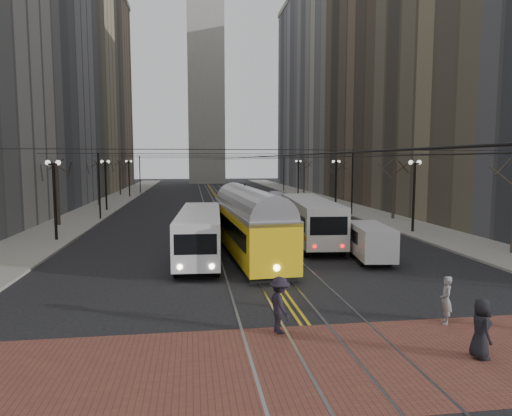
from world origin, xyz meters
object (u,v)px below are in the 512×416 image
object	(u,v)px
sedan_grey	(261,204)
clock_tower	(205,39)
pedestrian_d	(280,305)
transit_bus	(200,235)
sedan_silver	(276,198)
pedestrian_b	(446,300)
pedestrian_a	(481,329)
cargo_van	(370,243)
streetcar	(249,230)
rear_bus	(310,221)

from	to	relation	value
sedan_grey	clock_tower	bearing A→B (deg)	99.80
sedan_grey	pedestrian_d	xyz separation A→B (m)	(-5.04, -37.23, 0.16)
clock_tower	transit_bus	world-z (taller)	clock_tower
sedan_silver	transit_bus	bearing A→B (deg)	-107.40
pedestrian_b	pedestrian_d	world-z (taller)	pedestrian_d
sedan_silver	pedestrian_a	world-z (taller)	pedestrian_a
sedan_silver	pedestrian_a	xyz separation A→B (m)	(-2.90, -48.26, 0.07)
pedestrian_b	sedan_grey	bearing A→B (deg)	-161.44
clock_tower	transit_bus	xyz separation A→B (m)	(-3.50, -91.11, -34.54)
transit_bus	cargo_van	xyz separation A→B (m)	(9.81, -2.25, -0.36)
streetcar	pedestrian_a	xyz separation A→B (m)	(4.98, -15.31, -0.72)
transit_bus	rear_bus	distance (m)	8.90
rear_bus	pedestrian_a	bearing A→B (deg)	-85.30
streetcar	pedestrian_b	size ratio (longest dim) A/B	7.95
transit_bus	streetcar	world-z (taller)	streetcar
cargo_van	transit_bus	bearing A→B (deg)	174.32
rear_bus	clock_tower	bearing A→B (deg)	97.29
cargo_van	pedestrian_d	bearing A→B (deg)	-118.72
cargo_van	sedan_silver	bearing A→B (deg)	95.48
transit_bus	pedestrian_d	xyz separation A→B (m)	(2.46, -12.39, -0.44)
transit_bus	sedan_silver	distance (m)	34.82
clock_tower	cargo_van	size ratio (longest dim) A/B	13.77
streetcar	sedan_silver	distance (m)	33.89
clock_tower	cargo_van	bearing A→B (deg)	-86.14
sedan_silver	pedestrian_d	bearing A→B (deg)	-99.69
rear_bus	sedan_silver	bearing A→B (deg)	88.50
transit_bus	sedan_grey	size ratio (longest dim) A/B	2.37
streetcar	rear_bus	distance (m)	6.32
rear_bus	sedan_grey	xyz separation A→B (m)	(-0.38, 20.72, -0.73)
transit_bus	pedestrian_d	distance (m)	12.64
rear_bus	sedan_silver	xyz separation A→B (m)	(2.99, 28.95, -0.71)
clock_tower	cargo_van	world-z (taller)	clock_tower
cargo_van	pedestrian_b	xyz separation A→B (m)	(-1.27, -10.14, -0.18)
rear_bus	pedestrian_b	xyz separation A→B (m)	(0.65, -16.51, -0.67)
cargo_van	pedestrian_b	bearing A→B (deg)	-89.95
transit_bus	sedan_grey	bearing A→B (deg)	76.34
sedan_silver	clock_tower	bearing A→B (deg)	98.05
streetcar	pedestrian_b	world-z (taller)	streetcar
streetcar	pedestrian_d	distance (m)	12.53
pedestrian_b	pedestrian_d	size ratio (longest dim) A/B	0.90
pedestrian_a	pedestrian_b	bearing A→B (deg)	-1.76
sedan_grey	pedestrian_a	size ratio (longest dim) A/B	2.67
cargo_van	pedestrian_d	xyz separation A→B (m)	(-7.35, -10.14, -0.08)
transit_bus	pedestrian_d	world-z (taller)	transit_bus
clock_tower	sedan_silver	distance (m)	68.24
transit_bus	pedestrian_b	distance (m)	15.05
transit_bus	sedan_grey	xyz separation A→B (m)	(7.50, 24.84, -0.61)
sedan_grey	rear_bus	bearing A→B (deg)	-82.60
transit_bus	streetcar	distance (m)	3.01
clock_tower	pedestrian_b	distance (m)	109.40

